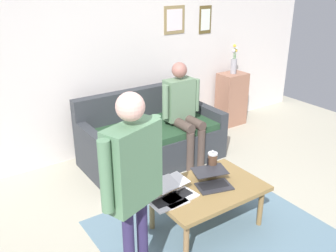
{
  "coord_description": "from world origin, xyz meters",
  "views": [
    {
      "loc": [
        2.07,
        2.2,
        2.31
      ],
      "look_at": [
        0.03,
        -0.79,
        0.8
      ],
      "focal_mm": 40.19,
      "sensor_mm": 36.0,
      "label": 1
    }
  ],
  "objects_px": {
    "coffee_table": "(207,192)",
    "laptop_left": "(213,181)",
    "laptop_right": "(166,196)",
    "person_seated": "(183,107)",
    "couch": "(151,138)",
    "side_shelf": "(231,99)",
    "laptop_center": "(176,192)",
    "french_press": "(212,164)",
    "person_standing": "(133,175)",
    "flower_vase": "(234,63)"
  },
  "relations": [
    {
      "from": "couch",
      "to": "coffee_table",
      "type": "distance_m",
      "value": 1.52
    },
    {
      "from": "laptop_right",
      "to": "french_press",
      "type": "relative_size",
      "value": 1.26
    },
    {
      "from": "laptop_left",
      "to": "person_seated",
      "type": "relative_size",
      "value": 0.31
    },
    {
      "from": "laptop_left",
      "to": "laptop_center",
      "type": "distance_m",
      "value": 0.4
    },
    {
      "from": "couch",
      "to": "french_press",
      "type": "distance_m",
      "value": 1.35
    },
    {
      "from": "laptop_center",
      "to": "person_seated",
      "type": "bearing_deg",
      "value": -128.62
    },
    {
      "from": "laptop_center",
      "to": "laptop_right",
      "type": "bearing_deg",
      "value": 2.4
    },
    {
      "from": "french_press",
      "to": "person_standing",
      "type": "height_order",
      "value": "person_standing"
    },
    {
      "from": "couch",
      "to": "side_shelf",
      "type": "bearing_deg",
      "value": -168.36
    },
    {
      "from": "coffee_table",
      "to": "side_shelf",
      "type": "distance_m",
      "value": 2.74
    },
    {
      "from": "person_standing",
      "to": "person_seated",
      "type": "distance_m",
      "value": 2.27
    },
    {
      "from": "coffee_table",
      "to": "laptop_center",
      "type": "relative_size",
      "value": 2.8
    },
    {
      "from": "laptop_right",
      "to": "flower_vase",
      "type": "height_order",
      "value": "flower_vase"
    },
    {
      "from": "person_seated",
      "to": "couch",
      "type": "bearing_deg",
      "value": -33.64
    },
    {
      "from": "person_standing",
      "to": "person_seated",
      "type": "height_order",
      "value": "person_standing"
    },
    {
      "from": "couch",
      "to": "side_shelf",
      "type": "relative_size",
      "value": 2.1
    },
    {
      "from": "couch",
      "to": "french_press",
      "type": "xyz_separation_m",
      "value": [
        0.11,
        1.33,
        0.26
      ]
    },
    {
      "from": "laptop_left",
      "to": "laptop_right",
      "type": "xyz_separation_m",
      "value": [
        0.51,
        -0.04,
        0.0
      ]
    },
    {
      "from": "coffee_table",
      "to": "person_seated",
      "type": "relative_size",
      "value": 0.81
    },
    {
      "from": "coffee_table",
      "to": "flower_vase",
      "type": "height_order",
      "value": "flower_vase"
    },
    {
      "from": "coffee_table",
      "to": "laptop_center",
      "type": "xyz_separation_m",
      "value": [
        0.33,
        -0.05,
        0.09
      ]
    },
    {
      "from": "couch",
      "to": "coffee_table",
      "type": "relative_size",
      "value": 1.68
    },
    {
      "from": "side_shelf",
      "to": "person_standing",
      "type": "relative_size",
      "value": 0.51
    },
    {
      "from": "flower_vase",
      "to": "laptop_left",
      "type": "bearing_deg",
      "value": 43.03
    },
    {
      "from": "laptop_left",
      "to": "person_standing",
      "type": "xyz_separation_m",
      "value": [
        1.02,
        0.34,
        0.55
      ]
    },
    {
      "from": "couch",
      "to": "laptop_center",
      "type": "xyz_separation_m",
      "value": [
        0.63,
        1.44,
        0.18
      ]
    },
    {
      "from": "side_shelf",
      "to": "person_seated",
      "type": "height_order",
      "value": "person_seated"
    },
    {
      "from": "couch",
      "to": "person_seated",
      "type": "relative_size",
      "value": 1.36
    },
    {
      "from": "flower_vase",
      "to": "person_standing",
      "type": "relative_size",
      "value": 0.28
    },
    {
      "from": "flower_vase",
      "to": "coffee_table",
      "type": "bearing_deg",
      "value": 42.23
    },
    {
      "from": "french_press",
      "to": "side_shelf",
      "type": "xyz_separation_m",
      "value": [
        -1.85,
        -1.68,
        -0.15
      ]
    },
    {
      "from": "coffee_table",
      "to": "flower_vase",
      "type": "xyz_separation_m",
      "value": [
        -2.03,
        -1.84,
        0.6
      ]
    },
    {
      "from": "coffee_table",
      "to": "laptop_right",
      "type": "height_order",
      "value": "laptop_right"
    },
    {
      "from": "flower_vase",
      "to": "person_seated",
      "type": "distance_m",
      "value": 1.54
    },
    {
      "from": "laptop_right",
      "to": "person_standing",
      "type": "xyz_separation_m",
      "value": [
        0.51,
        0.37,
        0.55
      ]
    },
    {
      "from": "laptop_left",
      "to": "flower_vase",
      "type": "height_order",
      "value": "flower_vase"
    },
    {
      "from": "coffee_table",
      "to": "laptop_left",
      "type": "height_order",
      "value": "laptop_left"
    },
    {
      "from": "couch",
      "to": "person_standing",
      "type": "distance_m",
      "value": 2.32
    },
    {
      "from": "french_press",
      "to": "side_shelf",
      "type": "bearing_deg",
      "value": -137.63
    },
    {
      "from": "couch",
      "to": "person_standing",
      "type": "relative_size",
      "value": 1.07
    },
    {
      "from": "couch",
      "to": "french_press",
      "type": "height_order",
      "value": "couch"
    },
    {
      "from": "laptop_center",
      "to": "side_shelf",
      "type": "distance_m",
      "value": 2.97
    },
    {
      "from": "couch",
      "to": "person_seated",
      "type": "bearing_deg",
      "value": 146.36
    },
    {
      "from": "couch",
      "to": "laptop_left",
      "type": "distance_m",
      "value": 1.51
    },
    {
      "from": "person_standing",
      "to": "laptop_right",
      "type": "bearing_deg",
      "value": -144.02
    },
    {
      "from": "french_press",
      "to": "side_shelf",
      "type": "height_order",
      "value": "side_shelf"
    },
    {
      "from": "couch",
      "to": "laptop_center",
      "type": "height_order",
      "value": "couch"
    },
    {
      "from": "couch",
      "to": "person_standing",
      "type": "bearing_deg",
      "value": 55.47
    },
    {
      "from": "french_press",
      "to": "person_standing",
      "type": "distance_m",
      "value": 1.33
    },
    {
      "from": "coffee_table",
      "to": "person_standing",
      "type": "bearing_deg",
      "value": 18.95
    }
  ]
}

